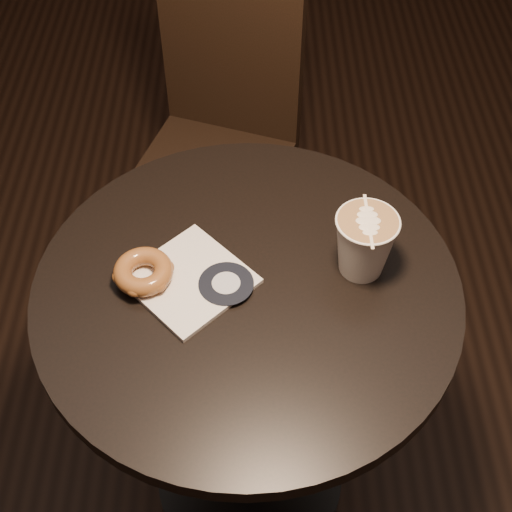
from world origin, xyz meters
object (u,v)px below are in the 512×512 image
(cafe_table, at_px, (248,351))
(chair, at_px, (222,118))
(doughnut, at_px, (143,272))
(latte_cup, at_px, (364,245))
(pastry_bag, at_px, (190,280))

(cafe_table, height_order, chair, chair)
(doughnut, relative_size, latte_cup, 0.86)
(cafe_table, relative_size, latte_cup, 6.64)
(cafe_table, bearing_deg, chair, 95.14)
(chair, bearing_deg, doughnut, -78.76)
(cafe_table, bearing_deg, doughnut, 177.16)
(cafe_table, distance_m, chair, 0.73)
(cafe_table, xyz_separation_m, chair, (-0.07, 0.73, -0.04))
(pastry_bag, height_order, doughnut, doughnut)
(cafe_table, bearing_deg, pastry_bag, 175.98)
(cafe_table, relative_size, chair, 0.82)
(cafe_table, xyz_separation_m, doughnut, (-0.17, 0.01, 0.22))
(chair, relative_size, latte_cup, 8.08)
(latte_cup, bearing_deg, cafe_table, -169.74)
(doughnut, bearing_deg, latte_cup, 4.15)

